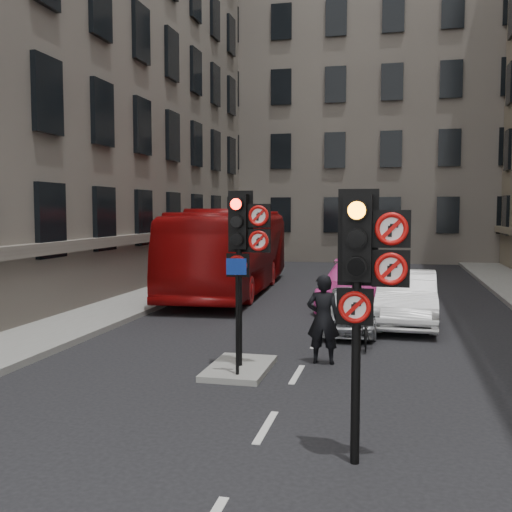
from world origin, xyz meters
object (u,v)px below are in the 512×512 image
at_px(car_pink, 353,285).
at_px(bus_red, 232,250).
at_px(signal_far, 243,240).
at_px(car_silver, 349,309).
at_px(car_white, 406,298).
at_px(motorcycle, 366,330).
at_px(signal_near, 364,267).
at_px(motorcyclist, 323,319).
at_px(info_sign, 237,300).

relative_size(car_pink, bus_red, 0.43).
xyz_separation_m(signal_far, bus_red, (-3.39, 11.49, -1.03)).
distance_m(car_silver, car_white, 2.04).
relative_size(car_silver, bus_red, 0.30).
bearing_deg(car_white, car_pink, 123.43).
height_order(bus_red, motorcycle, bus_red).
bearing_deg(car_white, signal_far, -118.14).
distance_m(signal_near, motorcycle, 7.02).
height_order(signal_near, motorcycle, signal_near).
bearing_deg(motorcycle, signal_near, -91.06).
distance_m(bus_red, motorcyclist, 11.60).
relative_size(signal_near, motorcycle, 2.41).
xyz_separation_m(bus_red, motorcyclist, (4.90, -10.49, -0.71)).
distance_m(car_pink, motorcyclist, 7.67).
relative_size(car_white, car_pink, 0.91).
distance_m(signal_far, car_silver, 5.39).
height_order(signal_far, car_white, signal_far).
xyz_separation_m(car_pink, motorcyclist, (-0.12, -7.67, 0.22)).
distance_m(bus_red, info_sign, 12.65).
xyz_separation_m(car_pink, info_sign, (-1.59, -9.35, 0.83)).
xyz_separation_m(car_white, motorcyclist, (-1.83, -4.95, 0.20)).
bearing_deg(car_pink, motorcyclist, -89.84).
bearing_deg(car_white, signal_near, -93.10).
relative_size(motorcyclist, info_sign, 0.86).
bearing_deg(car_silver, car_white, 37.73).
xyz_separation_m(car_silver, bus_red, (-5.19, 6.87, 1.07)).
height_order(signal_far, car_silver, signal_far).
relative_size(signal_near, car_white, 0.76).
height_order(car_pink, motorcyclist, motorcyclist).
bearing_deg(bus_red, info_sign, -77.64).
distance_m(signal_far, car_pink, 9.04).
height_order(car_silver, car_pink, car_pink).
distance_m(car_white, motorcyclist, 5.28).
distance_m(car_pink, info_sign, 9.52).
relative_size(motorcycle, info_sign, 0.66).
distance_m(signal_near, bus_red, 16.64).
bearing_deg(info_sign, signal_near, -59.13).
relative_size(bus_red, motorcyclist, 6.21).
distance_m(signal_near, car_silver, 8.89).
xyz_separation_m(motorcyclist, info_sign, (-1.47, -1.68, 0.61)).
height_order(car_white, info_sign, info_sign).
relative_size(car_silver, motorcycle, 2.41).
distance_m(motorcycle, info_sign, 4.22).
bearing_deg(signal_near, car_white, 85.69).
bearing_deg(bus_red, signal_far, -76.98).
bearing_deg(signal_near, motorcycle, 92.18).
height_order(motorcycle, motorcyclist, motorcyclist).
bearing_deg(signal_near, signal_far, 123.02).
distance_m(motorcycle, motorcyclist, 1.94).
height_order(signal_near, car_white, signal_near).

